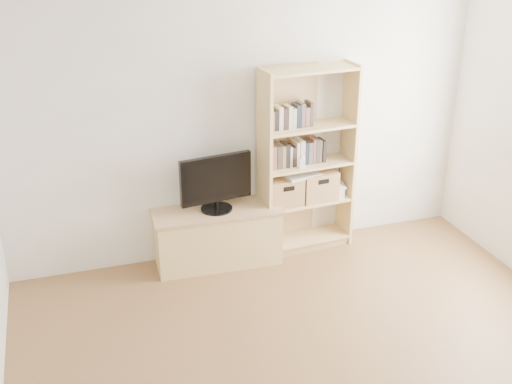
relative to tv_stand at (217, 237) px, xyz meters
name	(u,v)px	position (x,y,z in m)	size (l,w,h in m)	color
back_wall	(245,122)	(0.35, 0.22, 1.03)	(4.50, 0.02, 2.60)	silver
ceiling	(388,19)	(0.35, -2.28, 2.33)	(4.50, 5.00, 0.01)	white
tv_stand	(217,237)	(0.00, 0.00, 0.00)	(1.16, 0.43, 0.53)	tan
bookshelf	(307,161)	(0.91, 0.06, 0.65)	(0.91, 0.32, 1.82)	tan
television	(216,183)	(0.00, 0.00, 0.56)	(0.68, 0.05, 0.54)	black
books_row_mid	(306,152)	(0.91, 0.08, 0.73)	(0.79, 0.15, 0.21)	#4E4844
books_row_upper	(288,117)	(0.71, 0.06, 1.10)	(0.39, 0.14, 0.20)	#4E4844
baby_monitor	(302,163)	(0.82, -0.05, 0.68)	(0.05, 0.03, 0.10)	white
basket_left	(283,191)	(0.67, 0.03, 0.38)	(0.33, 0.27, 0.27)	olive
basket_right	(317,184)	(1.02, 0.06, 0.39)	(0.35, 0.29, 0.29)	olive
laptop	(301,174)	(0.84, 0.03, 0.53)	(0.34, 0.24, 0.03)	silver
magazine_stack	(334,190)	(1.22, 0.07, 0.29)	(0.16, 0.23, 0.11)	silver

